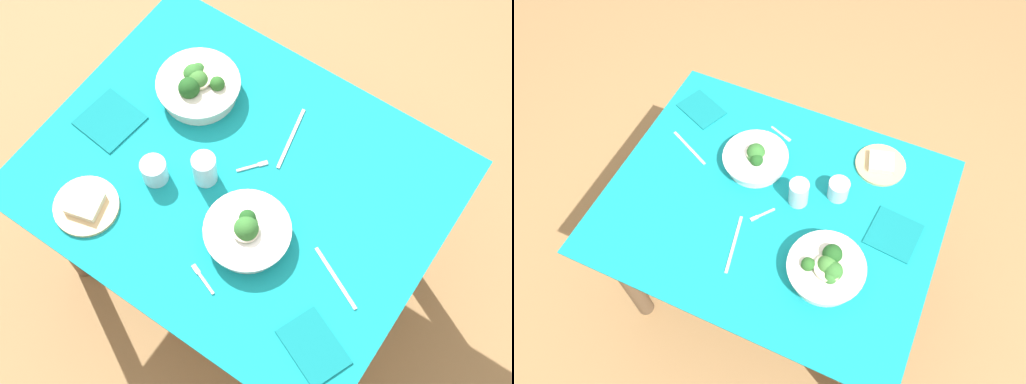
% 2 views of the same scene
% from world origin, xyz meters
% --- Properties ---
extents(ground_plane, '(6.00, 6.00, 0.00)m').
position_xyz_m(ground_plane, '(0.00, 0.00, 0.00)').
color(ground_plane, '#9E7547').
extents(dining_table, '(1.15, 0.92, 0.71)m').
position_xyz_m(dining_table, '(0.00, 0.00, 0.59)').
color(dining_table, teal).
rests_on(dining_table, ground_plane).
extents(broccoli_bowl_far, '(0.24, 0.24, 0.10)m').
position_xyz_m(broccoli_bowl_far, '(-0.13, 0.13, 0.75)').
color(broccoli_bowl_far, white).
rests_on(broccoli_bowl_far, dining_table).
extents(broccoli_bowl_near, '(0.25, 0.25, 0.11)m').
position_xyz_m(broccoli_bowl_near, '(0.26, -0.17, 0.75)').
color(broccoli_bowl_near, silver).
rests_on(broccoli_bowl_near, dining_table).
extents(bread_side_plate, '(0.18, 0.18, 0.03)m').
position_xyz_m(bread_side_plate, '(0.29, 0.31, 0.72)').
color(bread_side_plate, '#D6B27A').
rests_on(bread_side_plate, dining_table).
extents(water_glass_center, '(0.07, 0.07, 0.10)m').
position_xyz_m(water_glass_center, '(0.07, 0.05, 0.76)').
color(water_glass_center, silver).
rests_on(water_glass_center, dining_table).
extents(water_glass_side, '(0.07, 0.07, 0.08)m').
position_xyz_m(water_glass_side, '(0.19, 0.13, 0.75)').
color(water_glass_side, silver).
rests_on(water_glass_side, dining_table).
extents(fork_by_far_bowl, '(0.10, 0.04, 0.00)m').
position_xyz_m(fork_by_far_bowl, '(-0.09, 0.30, 0.71)').
color(fork_by_far_bowl, '#B7B7BC').
rests_on(fork_by_far_bowl, dining_table).
extents(fork_by_near_bowl, '(0.07, 0.08, 0.00)m').
position_xyz_m(fork_by_near_bowl, '(-0.02, -0.06, 0.71)').
color(fork_by_near_bowl, '#B7B7BC').
rests_on(fork_by_near_bowl, dining_table).
extents(table_knife_left, '(0.06, 0.21, 0.00)m').
position_xyz_m(table_knife_left, '(-0.06, -0.19, 0.71)').
color(table_knife_left, '#B7B7BC').
rests_on(table_knife_left, dining_table).
extents(table_knife_right, '(0.18, 0.09, 0.00)m').
position_xyz_m(table_knife_right, '(-0.39, 0.10, 0.71)').
color(table_knife_right, '#B7B7BC').
rests_on(table_knife_right, dining_table).
extents(napkin_folded_upper, '(0.18, 0.18, 0.01)m').
position_xyz_m(napkin_folded_upper, '(0.42, 0.06, 0.71)').
color(napkin_folded_upper, '#0F777D').
rests_on(napkin_folded_upper, dining_table).
extents(napkin_folded_lower, '(0.21, 0.18, 0.01)m').
position_xyz_m(napkin_folded_lower, '(-0.44, 0.28, 0.71)').
color(napkin_folded_lower, '#0F777D').
rests_on(napkin_folded_lower, dining_table).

